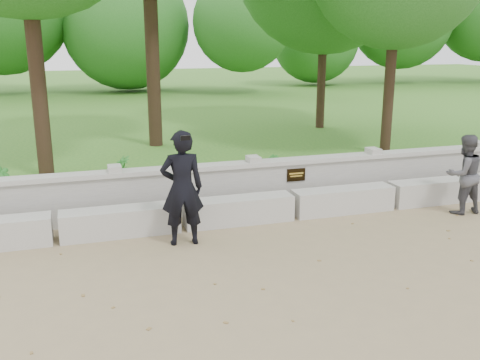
# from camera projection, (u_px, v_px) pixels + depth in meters

# --- Properties ---
(ground) EXTENTS (80.00, 80.00, 0.00)m
(ground) POSITION_uv_depth(u_px,v_px,m) (342.00, 257.00, 7.80)
(ground) COLOR #8E7B57
(ground) RESTS_ON ground
(lawn) EXTENTS (40.00, 22.00, 0.25)m
(lawn) POSITION_uv_depth(u_px,v_px,m) (171.00, 118.00, 20.69)
(lawn) COLOR #2C6220
(lawn) RESTS_ON ground
(concrete_bench) EXTENTS (11.90, 0.45, 0.45)m
(concrete_bench) POSITION_uv_depth(u_px,v_px,m) (292.00, 205.00, 9.50)
(concrete_bench) COLOR #B9B6AF
(concrete_bench) RESTS_ON ground
(parapet_wall) EXTENTS (12.50, 0.35, 0.90)m
(parapet_wall) POSITION_uv_depth(u_px,v_px,m) (278.00, 182.00, 10.08)
(parapet_wall) COLOR #AEACA5
(parapet_wall) RESTS_ON ground
(man_main) EXTENTS (0.68, 0.61, 1.79)m
(man_main) POSITION_uv_depth(u_px,v_px,m) (182.00, 188.00, 8.10)
(man_main) COLOR black
(man_main) RESTS_ON ground
(visitor_left) EXTENTS (0.71, 0.56, 1.45)m
(visitor_left) POSITION_uv_depth(u_px,v_px,m) (464.00, 174.00, 9.61)
(visitor_left) COLOR #45444A
(visitor_left) RESTS_ON ground
(shrub_a) EXTENTS (0.39, 0.40, 0.64)m
(shrub_a) POSITION_uv_depth(u_px,v_px,m) (3.00, 182.00, 9.72)
(shrub_a) COLOR #2B7828
(shrub_a) RESTS_ON lawn
(shrub_b) EXTENTS (0.30, 0.35, 0.58)m
(shrub_b) POSITION_uv_depth(u_px,v_px,m) (273.00, 169.00, 10.75)
(shrub_b) COLOR #2B7828
(shrub_b) RESTS_ON lawn
(shrub_d) EXTENTS (0.42, 0.44, 0.62)m
(shrub_d) POSITION_uv_depth(u_px,v_px,m) (123.00, 171.00, 10.51)
(shrub_d) COLOR #2B7828
(shrub_d) RESTS_ON lawn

